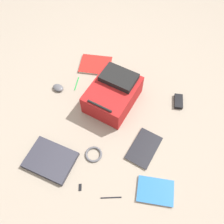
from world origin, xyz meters
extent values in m
plane|color=gray|center=(0.00, 0.00, 0.00)|extent=(3.89, 3.89, 0.00)
cube|color=maroon|center=(-0.01, -0.15, 0.09)|extent=(0.41, 0.47, 0.18)
cube|color=black|center=(-0.03, -0.24, 0.20)|extent=(0.29, 0.24, 0.04)
cylinder|color=black|center=(0.04, 0.03, 0.18)|extent=(0.19, 0.06, 0.02)
cube|color=#24242C|center=(0.28, 0.42, 0.01)|extent=(0.35, 0.29, 0.02)
cube|color=#2D2D38|center=(0.28, 0.42, 0.03)|extent=(0.35, 0.29, 0.01)
cube|color=silver|center=(0.23, -0.48, 0.01)|extent=(0.28, 0.23, 0.02)
cube|color=red|center=(0.23, -0.48, 0.02)|extent=(0.28, 0.23, 0.00)
cube|color=silver|center=(-0.44, 0.45, 0.01)|extent=(0.24, 0.18, 0.01)
cube|color=#1E5999|center=(-0.44, 0.45, 0.01)|extent=(0.24, 0.18, 0.00)
cube|color=silver|center=(-0.32, 0.18, 0.01)|extent=(0.23, 0.30, 0.01)
cube|color=black|center=(-0.32, 0.18, 0.01)|extent=(0.24, 0.31, 0.00)
ellipsoid|color=#4C4C51|center=(0.45, -0.16, 0.02)|extent=(0.11, 0.09, 0.03)
torus|color=#4C4C51|center=(0.01, 0.31, 0.01)|extent=(0.12, 0.12, 0.02)
cube|color=black|center=(-0.51, -0.27, 0.01)|extent=(0.08, 0.13, 0.03)
cylinder|color=#198C33|center=(0.32, -0.25, 0.00)|extent=(0.02, 0.14, 0.01)
cylinder|color=black|center=(-0.18, 0.56, 0.00)|extent=(0.13, 0.05, 0.01)
cube|color=black|center=(0.03, 0.54, 0.00)|extent=(0.03, 0.05, 0.01)
camera|label=1|loc=(-0.27, 0.88, 1.58)|focal=38.77mm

